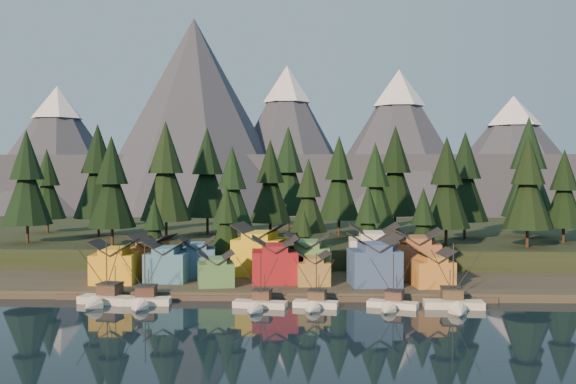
{
  "coord_description": "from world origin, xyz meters",
  "views": [
    {
      "loc": [
        6.96,
        -99.93,
        23.78
      ],
      "look_at": [
        1.94,
        30.0,
        19.24
      ],
      "focal_mm": 40.0,
      "sensor_mm": 36.0,
      "label": 1
    }
  ],
  "objects_px": {
    "house_front_0": "(115,260)",
    "boat_0": "(102,290)",
    "boat_1": "(143,293)",
    "house_back_0": "(153,254)",
    "house_front_1": "(167,260)",
    "house_back_1": "(197,256)",
    "boat_4": "(315,296)",
    "boat_6": "(455,296)",
    "boat_5": "(391,297)",
    "boat_3": "(259,297)"
  },
  "relations": [
    {
      "from": "boat_4",
      "to": "boat_5",
      "type": "relative_size",
      "value": 1.01
    },
    {
      "from": "boat_1",
      "to": "boat_3",
      "type": "bearing_deg",
      "value": -6.86
    },
    {
      "from": "house_front_0",
      "to": "house_back_1",
      "type": "relative_size",
      "value": 1.04
    },
    {
      "from": "house_front_0",
      "to": "house_front_1",
      "type": "relative_size",
      "value": 1.05
    },
    {
      "from": "house_front_1",
      "to": "house_back_1",
      "type": "distance_m",
      "value": 7.56
    },
    {
      "from": "boat_3",
      "to": "boat_5",
      "type": "height_order",
      "value": "boat_3"
    },
    {
      "from": "boat_1",
      "to": "boat_3",
      "type": "distance_m",
      "value": 20.42
    },
    {
      "from": "boat_1",
      "to": "boat_0",
      "type": "bearing_deg",
      "value": 171.08
    },
    {
      "from": "boat_4",
      "to": "boat_6",
      "type": "xyz_separation_m",
      "value": [
        23.75,
        -0.22,
        0.27
      ]
    },
    {
      "from": "boat_6",
      "to": "house_front_1",
      "type": "xyz_separation_m",
      "value": [
        -53.11,
        16.95,
        3.49
      ]
    },
    {
      "from": "boat_6",
      "to": "house_front_1",
      "type": "bearing_deg",
      "value": 165.28
    },
    {
      "from": "house_front_0",
      "to": "boat_0",
      "type": "bearing_deg",
      "value": -84.46
    },
    {
      "from": "boat_4",
      "to": "house_front_0",
      "type": "xyz_separation_m",
      "value": [
        -39.41,
        14.84,
        3.8
      ]
    },
    {
      "from": "house_front_1",
      "to": "boat_1",
      "type": "bearing_deg",
      "value": -90.16
    },
    {
      "from": "boat_5",
      "to": "boat_6",
      "type": "xyz_separation_m",
      "value": [
        10.66,
        -0.35,
        0.4
      ]
    },
    {
      "from": "boat_1",
      "to": "boat_4",
      "type": "relative_size",
      "value": 1.13
    },
    {
      "from": "boat_0",
      "to": "house_back_1",
      "type": "xyz_separation_m",
      "value": [
        13.1,
        20.9,
        3.27
      ]
    },
    {
      "from": "boat_0",
      "to": "boat_1",
      "type": "bearing_deg",
      "value": 5.05
    },
    {
      "from": "house_back_1",
      "to": "house_front_1",
      "type": "bearing_deg",
      "value": -138.49
    },
    {
      "from": "boat_3",
      "to": "house_front_0",
      "type": "height_order",
      "value": "house_front_0"
    },
    {
      "from": "house_front_0",
      "to": "house_back_0",
      "type": "height_order",
      "value": "house_back_0"
    },
    {
      "from": "boat_4",
      "to": "house_back_1",
      "type": "xyz_separation_m",
      "value": [
        -24.39,
        22.43,
        3.76
      ]
    },
    {
      "from": "boat_5",
      "to": "house_front_1",
      "type": "distance_m",
      "value": 45.75
    },
    {
      "from": "boat_1",
      "to": "house_back_0",
      "type": "relative_size",
      "value": 1.26
    },
    {
      "from": "boat_3",
      "to": "house_front_1",
      "type": "distance_m",
      "value": 26.64
    },
    {
      "from": "house_front_1",
      "to": "house_front_0",
      "type": "bearing_deg",
      "value": -167.28
    },
    {
      "from": "boat_0",
      "to": "boat_3",
      "type": "relative_size",
      "value": 1.2
    },
    {
      "from": "boat_1",
      "to": "boat_4",
      "type": "height_order",
      "value": "boat_1"
    },
    {
      "from": "boat_0",
      "to": "house_front_0",
      "type": "height_order",
      "value": "boat_0"
    },
    {
      "from": "boat_4",
      "to": "house_back_0",
      "type": "xyz_separation_m",
      "value": [
        -33.84,
        23.05,
        3.97
      ]
    },
    {
      "from": "house_back_1",
      "to": "boat_1",
      "type": "bearing_deg",
      "value": -111.89
    },
    {
      "from": "boat_4",
      "to": "boat_5",
      "type": "bearing_deg",
      "value": 11.14
    },
    {
      "from": "boat_1",
      "to": "boat_6",
      "type": "xyz_separation_m",
      "value": [
        53.74,
        -0.94,
        0.05
      ]
    },
    {
      "from": "boat_0",
      "to": "boat_6",
      "type": "bearing_deg",
      "value": 9.59
    },
    {
      "from": "boat_3",
      "to": "boat_6",
      "type": "bearing_deg",
      "value": 9.64
    },
    {
      "from": "boat_5",
      "to": "boat_6",
      "type": "bearing_deg",
      "value": 17.35
    },
    {
      "from": "house_front_1",
      "to": "house_back_0",
      "type": "height_order",
      "value": "house_back_0"
    },
    {
      "from": "boat_1",
      "to": "house_back_0",
      "type": "bearing_deg",
      "value": 97.03
    },
    {
      "from": "boat_4",
      "to": "boat_6",
      "type": "height_order",
      "value": "boat_6"
    },
    {
      "from": "boat_1",
      "to": "house_back_0",
      "type": "distance_m",
      "value": 22.97
    },
    {
      "from": "boat_5",
      "to": "house_front_0",
      "type": "xyz_separation_m",
      "value": [
        -52.5,
        14.72,
        3.93
      ]
    },
    {
      "from": "boat_3",
      "to": "boat_6",
      "type": "xyz_separation_m",
      "value": [
        33.38,
        0.53,
        0.38
      ]
    },
    {
      "from": "boat_0",
      "to": "boat_1",
      "type": "xyz_separation_m",
      "value": [
        7.49,
        -0.81,
        -0.27
      ]
    },
    {
      "from": "boat_4",
      "to": "house_back_1",
      "type": "relative_size",
      "value": 1.24
    },
    {
      "from": "boat_0",
      "to": "house_back_0",
      "type": "bearing_deg",
      "value": 91.62
    },
    {
      "from": "boat_5",
      "to": "house_back_1",
      "type": "bearing_deg",
      "value": 168.46
    },
    {
      "from": "boat_4",
      "to": "house_front_1",
      "type": "xyz_separation_m",
      "value": [
        -29.36,
        16.72,
        3.76
      ]
    },
    {
      "from": "house_back_0",
      "to": "boat_1",
      "type": "bearing_deg",
      "value": -68.57
    },
    {
      "from": "boat_3",
      "to": "boat_4",
      "type": "height_order",
      "value": "boat_3"
    },
    {
      "from": "boat_5",
      "to": "house_front_0",
      "type": "height_order",
      "value": "house_front_0"
    }
  ]
}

